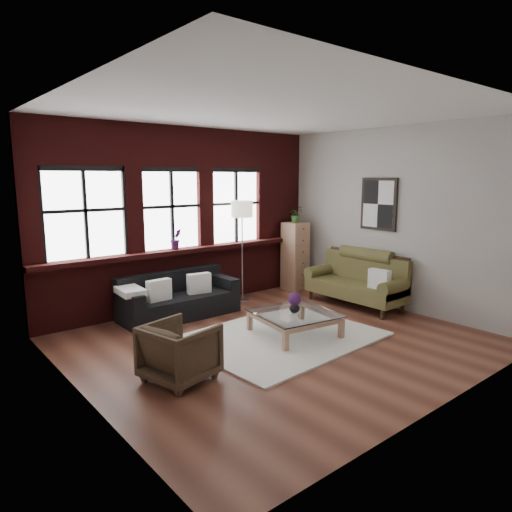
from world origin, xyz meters
TOP-DOWN VIEW (x-y plane):
  - floor at (0.00, 0.00)m, footprint 5.50×5.50m
  - ceiling at (0.00, 0.00)m, footprint 5.50×5.50m
  - wall_back at (0.00, 2.50)m, footprint 5.50×0.00m
  - wall_front at (0.00, -2.50)m, footprint 5.50×0.00m
  - wall_left at (-2.75, 0.00)m, footprint 0.00×5.00m
  - wall_right at (2.75, 0.00)m, footprint 0.00×5.00m
  - brick_backwall at (0.00, 2.44)m, footprint 5.50×0.12m
  - sill_ledge at (0.00, 2.35)m, footprint 5.50×0.30m
  - window_left at (-1.80, 2.45)m, footprint 1.38×0.10m
  - window_mid at (-0.30, 2.45)m, footprint 1.38×0.10m
  - window_right at (1.10, 2.45)m, footprint 1.38×0.10m
  - wall_poster at (2.72, 0.30)m, footprint 0.05×0.74m
  - shag_rug at (0.12, 0.05)m, footprint 2.81×2.27m
  - dark_sofa at (-0.50, 1.90)m, footprint 1.98×0.80m
  - pillow_a at (-0.92, 1.80)m, footprint 0.41×0.17m
  - pillow_b at (-0.17, 1.80)m, footprint 0.42×0.20m
  - vintage_settee at (2.30, 0.44)m, footprint 0.84×1.89m
  - pillow_settee at (2.22, -0.14)m, footprint 0.14×0.38m
  - armchair at (-1.73, -0.24)m, footprint 0.90×0.88m
  - coffee_table at (0.34, -0.00)m, footprint 1.25×1.25m
  - vase at (0.34, -0.00)m, footprint 0.18×0.18m
  - flowers at (0.34, -0.00)m, footprint 0.20×0.20m
  - drawer_chest at (2.35, 2.05)m, footprint 0.43×0.43m
  - potted_plant_top at (2.35, 2.05)m, footprint 0.32×0.28m
  - floor_lamp at (0.96, 2.06)m, footprint 0.40×0.40m
  - sill_plant at (-0.29, 2.32)m, footprint 0.20×0.17m

SIDE VIEW (x-z plane):
  - floor at x=0.00m, z-range 0.00..0.00m
  - shag_rug at x=0.12m, z-range 0.00..0.03m
  - coffee_table at x=0.34m, z-range -0.01..0.36m
  - armchair at x=-1.73m, z-range 0.00..0.68m
  - dark_sofa at x=-0.50m, z-range 0.00..0.72m
  - vase at x=0.34m, z-range 0.36..0.52m
  - vintage_settee at x=2.30m, z-range 0.00..1.01m
  - pillow_a at x=-0.92m, z-range 0.38..0.72m
  - pillow_b at x=-0.17m, z-range 0.38..0.72m
  - flowers at x=0.34m, z-range 0.46..0.66m
  - pillow_settee at x=2.22m, z-range 0.44..0.78m
  - drawer_chest at x=2.35m, z-range 0.00..1.41m
  - floor_lamp at x=0.96m, z-range 0.00..2.05m
  - sill_ledge at x=0.00m, z-range 1.00..1.08m
  - sill_plant at x=-0.29m, z-range 1.08..1.44m
  - potted_plant_top at x=2.35m, z-range 1.41..1.74m
  - wall_back at x=0.00m, z-range -1.15..4.35m
  - wall_front at x=0.00m, z-range -1.15..4.35m
  - wall_left at x=-2.75m, z-range -0.90..4.10m
  - wall_right at x=2.75m, z-range -0.90..4.10m
  - brick_backwall at x=0.00m, z-range 0.00..3.20m
  - window_left at x=-1.80m, z-range 1.00..2.50m
  - window_mid at x=-0.30m, z-range 1.00..2.50m
  - window_right at x=1.10m, z-range 1.00..2.50m
  - wall_poster at x=2.72m, z-range 1.38..2.32m
  - ceiling at x=0.00m, z-range 3.20..3.20m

